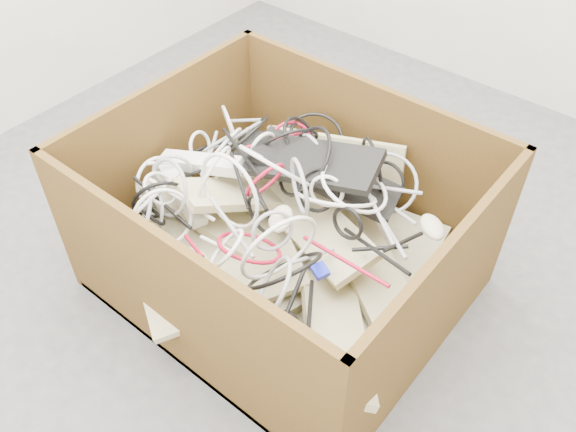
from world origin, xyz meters
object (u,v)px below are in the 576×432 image
Objects in this scene: cardboard_box at (281,249)px; power_strip_right at (182,194)px; vga_plug at (320,271)px; power_strip_left at (201,163)px.

cardboard_box reaches higher than power_strip_right.
power_strip_right is at bearing -156.35° from vga_plug.
power_strip_left is 7.08× the size of vga_plug.
cardboard_box is 0.34m from vga_plug.
power_strip_left is at bearing -174.79° from cardboard_box.
power_strip_right is at bearing -154.34° from cardboard_box.
cardboard_box is 3.46× the size of power_strip_left.
cardboard_box is at bearing -6.34° from power_strip_left.
power_strip_left is (-0.31, -0.03, 0.22)m from cardboard_box.
cardboard_box is 4.23× the size of power_strip_right.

